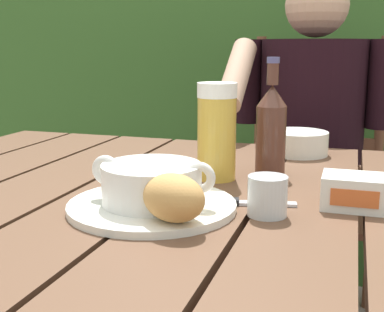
# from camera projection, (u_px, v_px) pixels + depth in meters

# --- Properties ---
(dining_table) EXTENTS (1.49, 0.99, 0.73)m
(dining_table) POSITION_uv_depth(u_px,v_px,m) (214.00, 235.00, 0.93)
(dining_table) COLOR brown
(dining_table) RESTS_ON ground_plane
(hedge_backdrop) EXTENTS (3.12, 0.92, 2.06)m
(hedge_backdrop) POSITION_uv_depth(u_px,v_px,m) (295.00, 49.00, 2.38)
(hedge_backdrop) COLOR #335A25
(hedge_backdrop) RESTS_ON ground_plane
(chair_near_diner) EXTENTS (0.47, 0.47, 1.03)m
(chair_near_diner) POSITION_uv_depth(u_px,v_px,m) (311.00, 193.00, 1.81)
(chair_near_diner) COLOR brown
(chair_near_diner) RESTS_ON ground_plane
(person_eating) EXTENTS (0.48, 0.47, 1.22)m
(person_eating) POSITION_uv_depth(u_px,v_px,m) (308.00, 137.00, 1.57)
(person_eating) COLOR black
(person_eating) RESTS_ON ground_plane
(serving_plate) EXTENTS (0.27, 0.27, 0.01)m
(serving_plate) POSITION_uv_depth(u_px,v_px,m) (152.00, 206.00, 0.82)
(serving_plate) COLOR white
(serving_plate) RESTS_ON dining_table
(soup_bowl) EXTENTS (0.21, 0.16, 0.07)m
(soup_bowl) POSITION_uv_depth(u_px,v_px,m) (152.00, 182.00, 0.82)
(soup_bowl) COLOR white
(soup_bowl) RESTS_ON serving_plate
(bread_roll) EXTENTS (0.12, 0.11, 0.07)m
(bread_roll) POSITION_uv_depth(u_px,v_px,m) (174.00, 198.00, 0.73)
(bread_roll) COLOR tan
(bread_roll) RESTS_ON serving_plate
(beer_glass) EXTENTS (0.08, 0.08, 0.19)m
(beer_glass) POSITION_uv_depth(u_px,v_px,m) (217.00, 131.00, 1.00)
(beer_glass) COLOR gold
(beer_glass) RESTS_ON dining_table
(beer_bottle) EXTENTS (0.06, 0.06, 0.24)m
(beer_bottle) POSITION_uv_depth(u_px,v_px,m) (271.00, 128.00, 1.03)
(beer_bottle) COLOR #532F24
(beer_bottle) RESTS_ON dining_table
(water_glass_small) EXTENTS (0.06, 0.06, 0.06)m
(water_glass_small) POSITION_uv_depth(u_px,v_px,m) (267.00, 196.00, 0.79)
(water_glass_small) COLOR silver
(water_glass_small) RESTS_ON dining_table
(butter_tub) EXTENTS (0.10, 0.08, 0.05)m
(butter_tub) POSITION_uv_depth(u_px,v_px,m) (355.00, 192.00, 0.83)
(butter_tub) COLOR white
(butter_tub) RESTS_ON dining_table
(table_knife) EXTENTS (0.16, 0.05, 0.01)m
(table_knife) POSITION_uv_depth(u_px,v_px,m) (237.00, 202.00, 0.85)
(table_knife) COLOR silver
(table_knife) RESTS_ON dining_table
(diner_bowl) EXTENTS (0.14, 0.14, 0.06)m
(diner_bowl) POSITION_uv_depth(u_px,v_px,m) (298.00, 143.00, 1.24)
(diner_bowl) COLOR white
(diner_bowl) RESTS_ON dining_table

